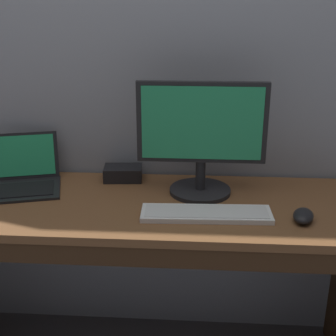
{
  "coord_description": "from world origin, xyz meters",
  "views": [
    {
      "loc": [
        0.19,
        -1.61,
        1.53
      ],
      "look_at": [
        0.08,
        0.0,
        0.93
      ],
      "focal_mm": 49.81,
      "sensor_mm": 36.0,
      "label": 1
    }
  ],
  "objects_px": {
    "computer_mouse": "(303,216)",
    "external_drive_box": "(123,173)",
    "wired_keyboard": "(206,214)",
    "external_monitor": "(201,137)",
    "laptop_black": "(21,176)"
  },
  "relations": [
    {
      "from": "laptop_black",
      "to": "external_monitor",
      "type": "relative_size",
      "value": 0.76
    },
    {
      "from": "laptop_black",
      "to": "wired_keyboard",
      "type": "distance_m",
      "value": 0.79
    },
    {
      "from": "laptop_black",
      "to": "external_monitor",
      "type": "height_order",
      "value": "external_monitor"
    },
    {
      "from": "wired_keyboard",
      "to": "computer_mouse",
      "type": "xyz_separation_m",
      "value": [
        0.34,
        -0.02,
        0.01
      ]
    },
    {
      "from": "laptop_black",
      "to": "external_monitor",
      "type": "xyz_separation_m",
      "value": [
        0.73,
        -0.03,
        0.19
      ]
    },
    {
      "from": "wired_keyboard",
      "to": "computer_mouse",
      "type": "height_order",
      "value": "computer_mouse"
    },
    {
      "from": "external_drive_box",
      "to": "external_monitor",
      "type": "bearing_deg",
      "value": -21.16
    },
    {
      "from": "wired_keyboard",
      "to": "external_monitor",
      "type": "bearing_deg",
      "value": 96.38
    },
    {
      "from": "laptop_black",
      "to": "wired_keyboard",
      "type": "xyz_separation_m",
      "value": [
        0.75,
        -0.23,
        -0.03
      ]
    },
    {
      "from": "computer_mouse",
      "to": "external_drive_box",
      "type": "xyz_separation_m",
      "value": [
        -0.68,
        0.34,
        0.01
      ]
    },
    {
      "from": "external_monitor",
      "to": "external_drive_box",
      "type": "xyz_separation_m",
      "value": [
        -0.33,
        0.13,
        -0.2
      ]
    },
    {
      "from": "external_monitor",
      "to": "computer_mouse",
      "type": "height_order",
      "value": "external_monitor"
    },
    {
      "from": "wired_keyboard",
      "to": "laptop_black",
      "type": "bearing_deg",
      "value": 163.32
    },
    {
      "from": "wired_keyboard",
      "to": "computer_mouse",
      "type": "distance_m",
      "value": 0.34
    },
    {
      "from": "computer_mouse",
      "to": "wired_keyboard",
      "type": "bearing_deg",
      "value": -167.52
    }
  ]
}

